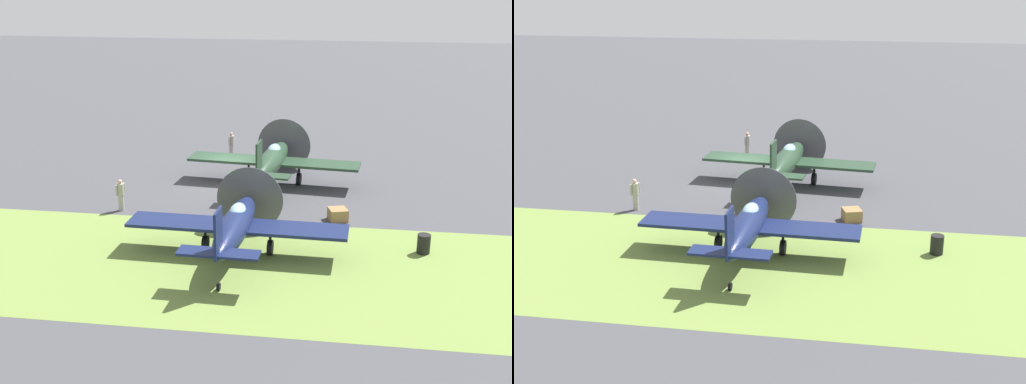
% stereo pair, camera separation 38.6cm
% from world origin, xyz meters
% --- Properties ---
extents(ground_plane, '(160.00, 160.00, 0.00)m').
position_xyz_m(ground_plane, '(0.00, 0.00, 0.00)').
color(ground_plane, '#424247').
extents(grass_verge, '(120.00, 11.00, 0.01)m').
position_xyz_m(grass_verge, '(0.00, -11.44, 0.00)').
color(grass_verge, olive).
rests_on(grass_verge, ground).
extents(airplane_lead, '(10.33, 8.18, 3.67)m').
position_xyz_m(airplane_lead, '(2.67, 0.30, 1.54)').
color(airplane_lead, '#233D28').
rests_on(airplane_lead, ground).
extents(airplane_wingman, '(10.01, 7.95, 3.58)m').
position_xyz_m(airplane_wingman, '(2.32, -10.17, 1.50)').
color(airplane_wingman, '#141E47').
rests_on(airplane_wingman, ground).
extents(ground_crew_chief, '(0.40, 0.54, 1.73)m').
position_xyz_m(ground_crew_chief, '(-4.76, -5.24, 0.91)').
color(ground_crew_chief, '#9E998E').
rests_on(ground_crew_chief, ground).
extents(ground_crew_mechanic, '(0.38, 0.60, 1.73)m').
position_xyz_m(ground_crew_mechanic, '(-0.83, 5.91, 0.91)').
color(ground_crew_mechanic, '#9E998E').
rests_on(ground_crew_mechanic, ground).
extents(fuel_drum, '(0.60, 0.60, 0.90)m').
position_xyz_m(fuel_drum, '(10.71, -8.63, 0.45)').
color(fuel_drum, black).
rests_on(fuel_drum, ground).
extents(supply_crate, '(1.13, 1.13, 0.64)m').
position_xyz_m(supply_crate, '(6.72, -5.06, 0.32)').
color(supply_crate, olive).
rests_on(supply_crate, ground).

